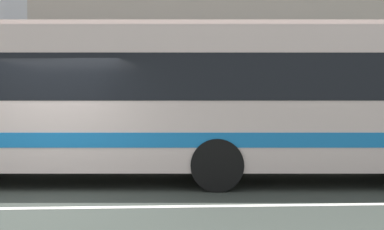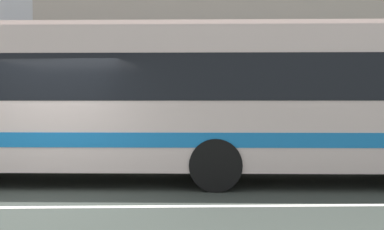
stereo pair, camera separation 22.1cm
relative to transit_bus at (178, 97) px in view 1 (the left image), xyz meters
name	(u,v)px [view 1 (the left image)]	position (x,y,z in m)	size (l,w,h in m)	color
ground_plane	(33,208)	(-2.36, -2.46, -1.79)	(160.00, 160.00, 0.00)	#343A35
lane_centre_line	(33,208)	(-2.36, -2.46, -1.79)	(60.00, 0.16, 0.01)	silver
apartment_block_right	(274,11)	(4.80, 11.65, 4.21)	(19.88, 10.29, 11.99)	#BAAC9F
transit_bus	(178,97)	(0.00, 0.00, 0.00)	(12.42, 3.23, 3.25)	beige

